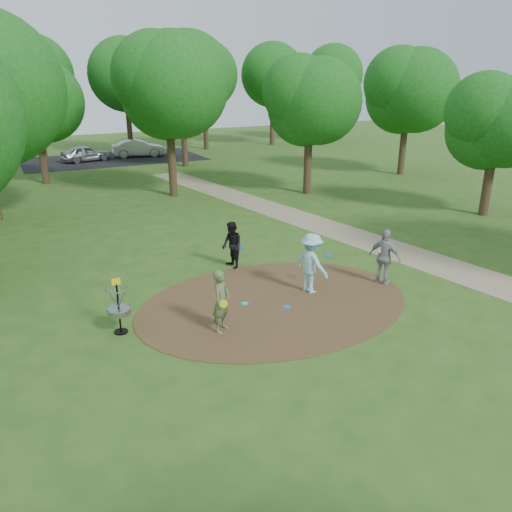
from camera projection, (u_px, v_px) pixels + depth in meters
name	position (u px, v px, depth m)	size (l,w,h in m)	color
ground	(275.00, 303.00, 14.88)	(100.00, 100.00, 0.00)	#2D5119
dirt_clearing	(275.00, 302.00, 14.88)	(8.40, 8.40, 0.02)	#47301C
footpath	(394.00, 250.00, 19.39)	(2.00, 40.00, 0.01)	#8C7A5B
parking_lot	(114.00, 159.00, 40.72)	(14.00, 8.00, 0.01)	black
player_observer_with_disc	(221.00, 301.00, 12.96)	(0.74, 0.72, 1.72)	#54683C
player_throwing_with_disc	(311.00, 263.00, 15.32)	(1.28, 1.38, 1.90)	#96D3DF
player_walking_with_disc	(232.00, 245.00, 17.32)	(0.70, 0.81, 1.66)	black
player_waiting_with_disc	(385.00, 257.00, 15.94)	(0.80, 1.17, 1.84)	#999A9C
disc_ground_cyan	(245.00, 303.00, 14.76)	(0.22, 0.22, 0.02)	#18C2BA
disc_ground_blue	(286.00, 307.00, 14.54)	(0.22, 0.22, 0.02)	blue
car_left	(86.00, 153.00, 39.34)	(1.49, 3.70, 1.26)	#A2A2A9
car_right	(139.00, 148.00, 41.60)	(1.49, 4.27, 1.41)	#989B9F
disc_golf_basket	(118.00, 302.00, 12.86)	(0.63, 0.63, 1.54)	black
tree_ring	(184.00, 104.00, 21.00)	(37.18, 45.77, 9.32)	#332316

